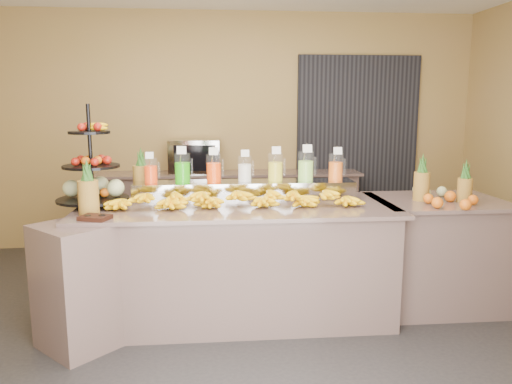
{
  "coord_description": "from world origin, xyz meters",
  "views": [
    {
      "loc": [
        -0.2,
        -3.57,
        1.73
      ],
      "look_at": [
        0.15,
        0.3,
        1.04
      ],
      "focal_mm": 35.0,
      "sensor_mm": 36.0,
      "label": 1
    }
  ],
  "objects": [
    {
      "name": "pineapple_left_b",
      "position": [
        -0.8,
        0.75,
        1.09
      ],
      "size": [
        0.15,
        0.15,
        0.43
      ],
      "rotation": [
        0.0,
        0.0,
        -0.24
      ],
      "color": "brown",
      "rests_on": "buffet_counter"
    },
    {
      "name": "ground",
      "position": [
        0.0,
        0.0,
        0.0
      ],
      "size": [
        6.0,
        6.0,
        0.0
      ],
      "primitive_type": "plane",
      "color": "black",
      "rests_on": "ground"
    },
    {
      "name": "right_fruit_pile",
      "position": [
        1.68,
        0.23,
        1.01
      ],
      "size": [
        0.45,
        0.43,
        0.24
      ],
      "color": "brown",
      "rests_on": "right_counter"
    },
    {
      "name": "juice_pitcher_green",
      "position": [
        -0.44,
        0.58,
        1.19
      ],
      "size": [
        0.13,
        0.14,
        0.32
      ],
      "color": "silver",
      "rests_on": "pitcher_tray"
    },
    {
      "name": "room_envelope",
      "position": [
        0.19,
        0.79,
        1.88
      ],
      "size": [
        6.04,
        5.02,
        2.82
      ],
      "color": "olive",
      "rests_on": "ground"
    },
    {
      "name": "pitcher_tray",
      "position": [
        0.08,
        0.58,
        1.01
      ],
      "size": [
        1.85,
        0.3,
        0.15
      ],
      "primitive_type": "cube",
      "color": "gray",
      "rests_on": "buffet_counter"
    },
    {
      "name": "pineapple_left_a",
      "position": [
        -1.1,
        0.08,
        1.08
      ],
      "size": [
        0.15,
        0.15,
        0.41
      ],
      "rotation": [
        0.0,
        0.0,
        -0.09
      ],
      "color": "brown",
      "rests_on": "buffet_counter"
    },
    {
      "name": "juice_pitcher_lime",
      "position": [
        0.6,
        0.58,
        1.19
      ],
      "size": [
        0.13,
        0.14,
        0.32
      ],
      "color": "silver",
      "rests_on": "pitcher_tray"
    },
    {
      "name": "fruit_stand",
      "position": [
        -1.11,
        0.44,
        1.14
      ],
      "size": [
        0.58,
        0.58,
        0.8
      ],
      "rotation": [
        0.0,
        0.0,
        -0.03
      ],
      "color": "black",
      "rests_on": "buffet_counter"
    },
    {
      "name": "juice_pitcher_orange_a",
      "position": [
        -0.7,
        0.58,
        1.17
      ],
      "size": [
        0.11,
        0.12,
        0.27
      ],
      "color": "silver",
      "rests_on": "pitcher_tray"
    },
    {
      "name": "banana_heap",
      "position": [
        -0.0,
        0.27,
        1.01
      ],
      "size": [
        2.02,
        0.18,
        0.17
      ],
      "color": "yellow",
      "rests_on": "buffet_counter"
    },
    {
      "name": "juice_pitcher_lemon",
      "position": [
        0.34,
        0.58,
        1.18
      ],
      "size": [
        0.13,
        0.13,
        0.31
      ],
      "color": "silver",
      "rests_on": "pitcher_tray"
    },
    {
      "name": "juice_pitcher_orange_b",
      "position": [
        -0.18,
        0.58,
        1.18
      ],
      "size": [
        0.13,
        0.13,
        0.3
      ],
      "color": "silver",
      "rests_on": "pitcher_tray"
    },
    {
      "name": "right_counter",
      "position": [
        1.7,
        0.4,
        0.47
      ],
      "size": [
        1.08,
        0.88,
        0.93
      ],
      "color": "gray",
      "rests_on": "ground"
    },
    {
      "name": "back_ledge",
      "position": [
        0.0,
        2.25,
        0.47
      ],
      "size": [
        3.1,
        0.55,
        0.93
      ],
      "color": "gray",
      "rests_on": "ground"
    },
    {
      "name": "condiment_caddy",
      "position": [
        -1.01,
        -0.1,
        0.94
      ],
      "size": [
        0.24,
        0.21,
        0.03
      ],
      "primitive_type": "cube",
      "rotation": [
        0.0,
        0.0,
        -0.36
      ],
      "color": "black",
      "rests_on": "buffet_counter"
    },
    {
      "name": "juice_pitcher_orange_c",
      "position": [
        0.86,
        0.58,
        1.18
      ],
      "size": [
        0.12,
        0.13,
        0.3
      ],
      "color": "silver",
      "rests_on": "pitcher_tray"
    },
    {
      "name": "juice_pitcher_milk",
      "position": [
        0.08,
        0.58,
        1.18
      ],
      "size": [
        0.12,
        0.12,
        0.28
      ],
      "color": "silver",
      "rests_on": "pitcher_tray"
    },
    {
      "name": "buffet_counter",
      "position": [
        -0.12,
        0.26,
        0.47
      ],
      "size": [
        2.75,
        1.25,
        0.93
      ],
      "color": "gray",
      "rests_on": "ground"
    },
    {
      "name": "oven_warmer",
      "position": [
        -0.39,
        2.25,
        1.12
      ],
      "size": [
        0.6,
        0.44,
        0.39
      ],
      "primitive_type": "cube",
      "rotation": [
        0.0,
        0.0,
        -0.06
      ],
      "color": "gray",
      "rests_on": "back_ledge"
    }
  ]
}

